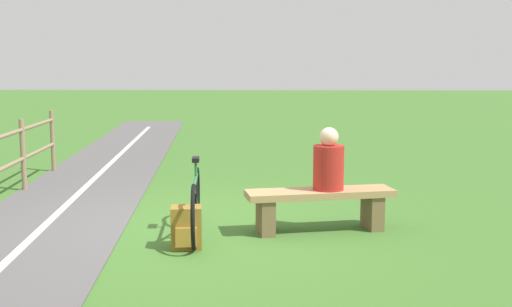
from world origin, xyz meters
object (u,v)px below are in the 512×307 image
(person_seated, at_px, (329,163))
(bicycle, at_px, (196,204))
(bench, at_px, (320,203))
(backpack, at_px, (186,228))

(person_seated, distance_m, bicycle, 1.61)
(bench, relative_size, backpack, 3.95)
(bicycle, bearing_deg, backpack, -9.53)
(person_seated, bearing_deg, bicycle, -2.15)
(bench, height_order, backpack, bench)
(bench, xyz_separation_m, backpack, (1.47, 0.76, -0.12))
(bench, height_order, person_seated, person_seated)
(bicycle, bearing_deg, bench, 95.09)
(bicycle, xyz_separation_m, backpack, (0.04, 0.50, -0.15))
(person_seated, bearing_deg, bench, 0.00)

